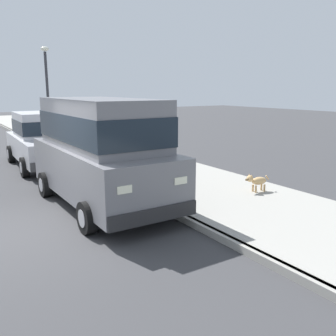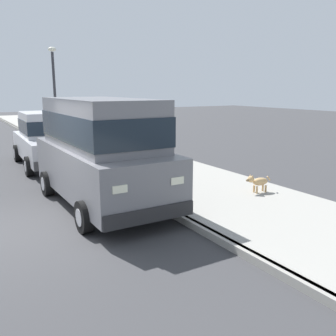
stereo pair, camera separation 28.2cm
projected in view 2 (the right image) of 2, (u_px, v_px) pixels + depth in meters
ground_plane at (9, 230)px, 7.29m from camera, size 80.00×80.00×0.00m
curb at (152, 202)px, 8.87m from camera, size 0.16×64.00×0.14m
sidewalk at (212, 192)px, 9.77m from camera, size 3.60×64.00×0.14m
car_grey_van at (101, 147)px, 8.63m from camera, size 2.16×4.91×2.52m
car_silver_sedan at (48, 138)px, 13.26m from camera, size 2.14×4.65×1.92m
dog_tan at (258, 181)px, 9.39m from camera, size 0.75×0.26×0.49m
fire_hydrant at (121, 163)px, 11.40m from camera, size 0.34×0.24×0.72m
street_lamp at (54, 85)px, 16.90m from camera, size 0.36×0.36×4.42m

